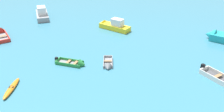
{
  "coord_description": "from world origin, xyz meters",
  "views": [
    {
      "loc": [
        3.46,
        -5.47,
        13.54
      ],
      "look_at": [
        0.0,
        20.06,
        0.15
      ],
      "focal_mm": 39.25,
      "sensor_mm": 36.0,
      "label": 1
    }
  ],
  "objects_px": {
    "rowboat_green_outer_left": "(76,64)",
    "kayak_orange_midfield_left": "(11,88)",
    "rowboat_red_cluster_outer": "(0,34)",
    "motor_launch_grey_near_right": "(42,13)",
    "motor_launch_yellow_center": "(113,25)",
    "rowboat_grey_far_back": "(108,65)"
  },
  "relations": [
    {
      "from": "rowboat_green_outer_left",
      "to": "kayak_orange_midfield_left",
      "type": "height_order",
      "value": "rowboat_green_outer_left"
    },
    {
      "from": "kayak_orange_midfield_left",
      "to": "rowboat_red_cluster_outer",
      "type": "bearing_deg",
      "value": 123.82
    },
    {
      "from": "motor_launch_grey_near_right",
      "to": "kayak_orange_midfield_left",
      "type": "xyz_separation_m",
      "value": [
        5.42,
        -21.02,
        -0.51
      ]
    },
    {
      "from": "motor_launch_yellow_center",
      "to": "rowboat_green_outer_left",
      "type": "bearing_deg",
      "value": -102.51
    },
    {
      "from": "motor_launch_yellow_center",
      "to": "rowboat_grey_far_back",
      "type": "bearing_deg",
      "value": -85.17
    },
    {
      "from": "motor_launch_grey_near_right",
      "to": "rowboat_grey_far_back",
      "type": "xyz_separation_m",
      "value": [
        13.82,
        -15.47,
        -0.52
      ]
    },
    {
      "from": "rowboat_red_cluster_outer",
      "to": "motor_launch_yellow_center",
      "type": "distance_m",
      "value": 16.45
    },
    {
      "from": "motor_launch_yellow_center",
      "to": "rowboat_green_outer_left",
      "type": "height_order",
      "value": "motor_launch_yellow_center"
    },
    {
      "from": "motor_launch_grey_near_right",
      "to": "rowboat_red_cluster_outer",
      "type": "distance_m",
      "value": 9.03
    },
    {
      "from": "rowboat_green_outer_left",
      "to": "kayak_orange_midfield_left",
      "type": "bearing_deg",
      "value": -131.71
    },
    {
      "from": "rowboat_green_outer_left",
      "to": "kayak_orange_midfield_left",
      "type": "distance_m",
      "value": 7.28
    },
    {
      "from": "rowboat_green_outer_left",
      "to": "rowboat_red_cluster_outer",
      "type": "bearing_deg",
      "value": 151.89
    },
    {
      "from": "rowboat_grey_far_back",
      "to": "rowboat_green_outer_left",
      "type": "bearing_deg",
      "value": -178.19
    },
    {
      "from": "rowboat_red_cluster_outer",
      "to": "rowboat_green_outer_left",
      "type": "distance_m",
      "value": 14.98
    },
    {
      "from": "rowboat_red_cluster_outer",
      "to": "motor_launch_yellow_center",
      "type": "height_order",
      "value": "motor_launch_yellow_center"
    },
    {
      "from": "motor_launch_yellow_center",
      "to": "rowboat_green_outer_left",
      "type": "relative_size",
      "value": 1.45
    },
    {
      "from": "rowboat_grey_far_back",
      "to": "rowboat_red_cluster_outer",
      "type": "bearing_deg",
      "value": 157.49
    },
    {
      "from": "rowboat_grey_far_back",
      "to": "kayak_orange_midfield_left",
      "type": "bearing_deg",
      "value": -146.55
    },
    {
      "from": "motor_launch_yellow_center",
      "to": "rowboat_green_outer_left",
      "type": "distance_m",
      "value": 11.92
    },
    {
      "from": "rowboat_red_cluster_outer",
      "to": "rowboat_grey_far_back",
      "type": "relative_size",
      "value": 1.47
    },
    {
      "from": "motor_launch_grey_near_right",
      "to": "rowboat_grey_far_back",
      "type": "distance_m",
      "value": 20.75
    },
    {
      "from": "motor_launch_grey_near_right",
      "to": "motor_launch_yellow_center",
      "type": "xyz_separation_m",
      "value": [
        12.85,
        -3.96,
        -0.1
      ]
    }
  ]
}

